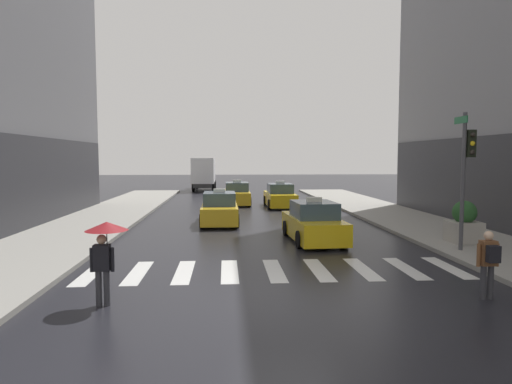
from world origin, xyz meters
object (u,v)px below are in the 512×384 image
(box_truck, at_px, (204,173))
(pedestrian_with_umbrella, at_px, (105,240))
(taxi_third, at_px, (280,197))
(taxi_fourth, at_px, (237,195))
(traffic_light_pole, at_px, (466,161))
(planter_near_corner, at_px, (464,223))
(pedestrian_with_backpack, at_px, (489,259))
(taxi_lead, at_px, (313,223))
(taxi_second, at_px, (220,210))

(box_truck, height_order, pedestrian_with_umbrella, box_truck)
(taxi_third, xyz_separation_m, taxi_fourth, (-2.91, 1.82, 0.00))
(traffic_light_pole, relative_size, pedestrian_with_umbrella, 2.47)
(pedestrian_with_umbrella, height_order, planter_near_corner, pedestrian_with_umbrella)
(pedestrian_with_backpack, bearing_deg, taxi_lead, 109.11)
(taxi_second, relative_size, pedestrian_with_umbrella, 2.35)
(taxi_second, distance_m, taxi_fourth, 9.41)
(taxi_lead, height_order, pedestrian_with_umbrella, pedestrian_with_umbrella)
(taxi_third, height_order, planter_near_corner, taxi_third)
(taxi_third, relative_size, pedestrian_with_backpack, 2.77)
(taxi_fourth, distance_m, pedestrian_with_umbrella, 22.41)
(planter_near_corner, bearing_deg, taxi_second, 145.20)
(pedestrian_with_umbrella, bearing_deg, taxi_fourth, 80.84)
(pedestrian_with_umbrella, xyz_separation_m, planter_near_corner, (11.87, 6.20, -0.64))
(taxi_second, height_order, taxi_fourth, same)
(box_truck, distance_m, pedestrian_with_backpack, 37.87)
(taxi_fourth, xyz_separation_m, box_truck, (-3.05, 14.63, 1.13))
(taxi_lead, relative_size, taxi_fourth, 1.02)
(taxi_third, height_order, box_truck, box_truck)
(taxi_third, height_order, taxi_fourth, same)
(taxi_fourth, relative_size, box_truck, 0.60)
(taxi_fourth, relative_size, planter_near_corner, 2.84)
(traffic_light_pole, relative_size, pedestrian_with_backpack, 2.91)
(taxi_lead, xyz_separation_m, pedestrian_with_umbrella, (-6.29, -7.59, 0.79))
(taxi_second, height_order, pedestrian_with_umbrella, pedestrian_with_umbrella)
(traffic_light_pole, height_order, taxi_second, traffic_light_pole)
(taxi_lead, bearing_deg, taxi_fourth, 100.65)
(box_truck, distance_m, pedestrian_with_umbrella, 36.75)
(taxi_third, distance_m, box_truck, 17.53)
(box_truck, relative_size, planter_near_corner, 4.72)
(taxi_lead, relative_size, pedestrian_with_backpack, 2.80)
(taxi_third, relative_size, planter_near_corner, 2.86)
(taxi_lead, distance_m, planter_near_corner, 5.74)
(taxi_third, bearing_deg, taxi_fourth, 147.93)
(taxi_third, xyz_separation_m, box_truck, (-5.95, 16.45, 1.13))
(taxi_fourth, bearing_deg, taxi_lead, -79.35)
(taxi_fourth, bearing_deg, pedestrian_with_umbrella, -99.16)
(taxi_lead, xyz_separation_m, taxi_third, (0.17, 12.70, 0.00))
(taxi_second, distance_m, pedestrian_with_backpack, 14.49)
(box_truck, relative_size, pedestrian_with_backpack, 4.58)
(taxi_third, bearing_deg, planter_near_corner, -69.03)
(traffic_light_pole, bearing_deg, box_truck, 108.32)
(traffic_light_pole, height_order, box_truck, traffic_light_pole)
(box_truck, bearing_deg, pedestrian_with_umbrella, -90.81)
(pedestrian_with_backpack, xyz_separation_m, planter_near_corner, (2.89, 6.36, -0.10))
(taxi_lead, height_order, pedestrian_with_backpack, taxi_lead)
(planter_near_corner, bearing_deg, taxi_third, 110.97)
(traffic_light_pole, distance_m, box_truck, 33.68)
(taxi_third, distance_m, pedestrian_with_backpack, 20.60)
(taxi_lead, relative_size, taxi_second, 1.01)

